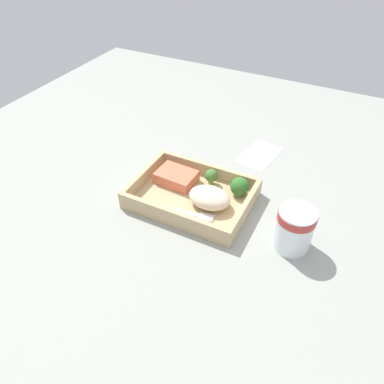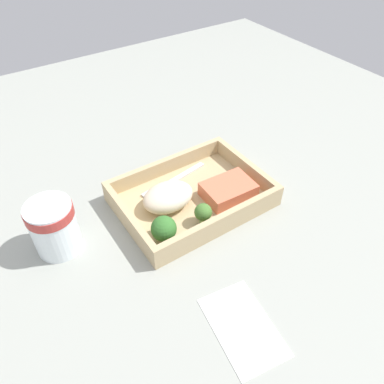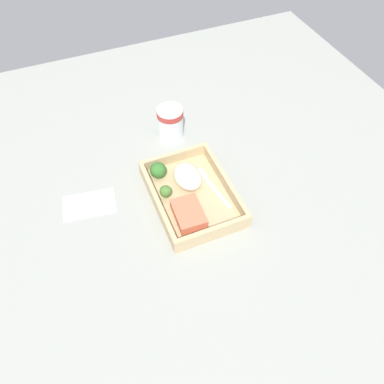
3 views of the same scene
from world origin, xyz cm
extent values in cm
cube|color=#989C93|center=(0.00, 0.00, -1.00)|extent=(160.00, 160.00, 2.00)
cube|color=tan|center=(0.00, 0.00, 0.60)|extent=(28.23, 20.51, 1.20)
cube|color=tan|center=(0.00, -9.65, 2.87)|extent=(28.23, 1.20, 3.35)
cube|color=tan|center=(0.00, 9.65, 2.87)|extent=(28.23, 1.20, 3.35)
cube|color=tan|center=(-13.52, 0.00, 2.87)|extent=(1.20, 18.11, 3.35)
cube|color=tan|center=(13.52, 0.00, 2.87)|extent=(1.20, 18.11, 3.35)
cube|color=#DD6E4D|center=(-6.17, 3.46, 2.68)|extent=(10.00, 7.44, 2.95)
ellipsoid|color=beige|center=(4.93, -0.73, 3.41)|extent=(9.99, 7.39, 4.42)
cylinder|color=#83A35C|center=(2.00, 6.60, 2.08)|extent=(1.23, 1.23, 1.76)
sphere|color=#47742F|center=(2.00, 6.60, 3.84)|extent=(3.23, 3.23, 3.23)
cylinder|color=#87AC63|center=(9.79, 5.95, 1.83)|extent=(1.71, 1.71, 1.25)
sphere|color=#346E2B|center=(9.79, 5.95, 3.69)|extent=(4.51, 4.51, 4.51)
cube|color=silver|center=(-1.61, -6.50, 1.42)|extent=(12.41, 3.13, 0.44)
cube|color=silver|center=(6.18, -5.20, 1.42)|extent=(3.72, 2.73, 0.44)
cylinder|color=white|center=(25.44, -3.47, 4.92)|extent=(7.67, 7.67, 9.83)
cylinder|color=#B23833|center=(25.44, -3.47, 8.55)|extent=(7.90, 7.90, 1.77)
cube|color=white|center=(8.45, 26.05, 0.12)|extent=(10.31, 14.68, 0.24)
camera|label=1|loc=(30.95, -61.21, 60.56)|focal=35.00mm
camera|label=2|loc=(29.69, 44.48, 51.35)|focal=35.00mm
camera|label=3|loc=(-56.52, 23.25, 79.82)|focal=35.00mm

